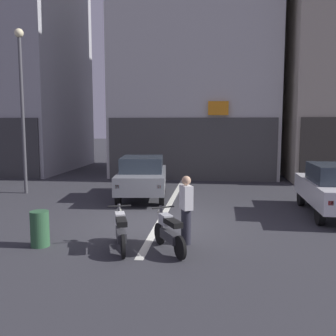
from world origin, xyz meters
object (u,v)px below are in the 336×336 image
(trash_bin, at_px, (40,229))
(person_by_motorcycles, at_px, (186,209))
(street_lamp, at_px, (22,95))
(motorcycle_silver_row_left_mid, at_px, (169,232))
(car_grey_crossing_near, at_px, (142,176))
(motorcycle_white_row_leftmost, at_px, (121,230))
(car_white_parked_kerbside, at_px, (336,188))

(trash_bin, bearing_deg, person_by_motorcycles, 9.63)
(street_lamp, xyz_separation_m, motorcycle_silver_row_left_mid, (6.83, -6.43, -3.62))
(car_grey_crossing_near, distance_m, motorcycle_white_row_leftmost, 6.00)
(car_grey_crossing_near, relative_size, motorcycle_silver_row_left_mid, 2.91)
(motorcycle_silver_row_left_mid, xyz_separation_m, person_by_motorcycles, (0.35, 0.56, 0.40))
(motorcycle_silver_row_left_mid, bearing_deg, street_lamp, 136.73)
(car_grey_crossing_near, bearing_deg, trash_bin, -102.61)
(car_white_parked_kerbside, distance_m, person_by_motorcycles, 5.67)
(motorcycle_silver_row_left_mid, xyz_separation_m, trash_bin, (-3.09, -0.03, -0.03))
(car_white_parked_kerbside, bearing_deg, trash_bin, -153.11)
(motorcycle_silver_row_left_mid, height_order, person_by_motorcycles, person_by_motorcycles)
(motorcycle_white_row_leftmost, relative_size, motorcycle_silver_row_left_mid, 1.09)
(trash_bin, bearing_deg, motorcycle_silver_row_left_mid, 0.53)
(street_lamp, distance_m, motorcycle_silver_row_left_mid, 10.06)
(car_white_parked_kerbside, distance_m, motorcycle_white_row_leftmost, 7.21)
(motorcycle_silver_row_left_mid, bearing_deg, motorcycle_white_row_leftmost, -179.44)
(street_lamp, bearing_deg, motorcycle_white_row_leftmost, -48.45)
(car_grey_crossing_near, xyz_separation_m, motorcycle_white_row_leftmost, (0.63, -5.95, -0.43))
(car_white_parked_kerbside, relative_size, person_by_motorcycles, 2.47)
(street_lamp, distance_m, motorcycle_white_row_leftmost, 9.34)
(motorcycle_white_row_leftmost, bearing_deg, trash_bin, -179.49)
(car_white_parked_kerbside, relative_size, street_lamp, 0.62)
(street_lamp, distance_m, person_by_motorcycles, 9.82)
(motorcycle_white_row_leftmost, relative_size, trash_bin, 1.89)
(motorcycle_silver_row_left_mid, bearing_deg, car_grey_crossing_near, 106.45)
(person_by_motorcycles, bearing_deg, car_grey_crossing_near, 111.35)
(street_lamp, bearing_deg, motorcycle_silver_row_left_mid, -43.27)
(car_grey_crossing_near, height_order, motorcycle_silver_row_left_mid, car_grey_crossing_near)
(person_by_motorcycles, distance_m, trash_bin, 3.51)
(person_by_motorcycles, height_order, trash_bin, person_by_motorcycles)
(car_white_parked_kerbside, xyz_separation_m, person_by_motorcycles, (-4.50, -3.44, -0.03))
(car_grey_crossing_near, relative_size, person_by_motorcycles, 2.56)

